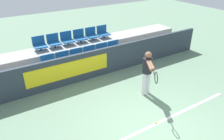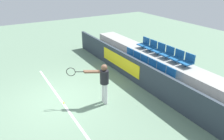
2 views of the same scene
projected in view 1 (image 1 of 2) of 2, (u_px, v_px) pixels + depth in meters
The scene contains 19 objects.
ground_plane at pixel (148, 126), 5.98m from camera, with size 30.00×30.00×0.00m, color slate.
court_baseline at pixel (149, 127), 5.94m from camera, with size 6.25×0.08×0.01m.
barrier_wall at pixel (92, 64), 8.17m from camera, with size 10.77×0.14×1.08m.
bleacher_tier_front at pixel (86, 66), 8.78m from camera, with size 10.37×1.01×0.42m.
bleacher_tier_middle at pixel (76, 53), 9.44m from camera, with size 10.37×1.01×0.83m.
stadium_chair_0 at pixel (49, 63), 7.99m from camera, with size 0.49×0.45×0.54m.
stadium_chair_1 at pixel (64, 60), 8.26m from camera, with size 0.49×0.45×0.54m.
stadium_chair_2 at pixel (78, 56), 8.53m from camera, with size 0.49×0.45×0.54m.
stadium_chair_3 at pixel (91, 53), 8.80m from camera, with size 0.49×0.45×0.54m.
stadium_chair_4 at pixel (103, 51), 9.06m from camera, with size 0.49×0.45×0.54m.
stadium_chair_5 at pixel (115, 48), 9.33m from camera, with size 0.49×0.45×0.54m.
stadium_chair_6 at pixel (40, 44), 8.56m from camera, with size 0.49×0.45×0.54m.
stadium_chair_7 at pixel (54, 41), 8.83m from camera, with size 0.49×0.45×0.54m.
stadium_chair_8 at pixel (67, 39), 9.10m from camera, with size 0.49×0.45×0.54m.
stadium_chair_9 at pixel (80, 37), 9.36m from camera, with size 0.49×0.45×0.54m.
stadium_chair_10 at pixel (92, 34), 9.63m from camera, with size 0.49×0.45×0.54m.
stadium_chair_11 at pixel (103, 32), 9.90m from camera, with size 0.49×0.45×0.54m.
tennis_player at pixel (148, 70), 6.92m from camera, with size 0.81×1.31×1.53m.
tennis_ball at pixel (156, 123), 6.06m from camera, with size 0.07×0.07×0.07m.
Camera 1 is at (-3.25, -3.38, 4.13)m, focal length 35.00 mm.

